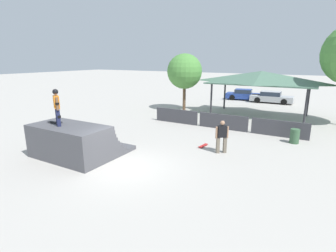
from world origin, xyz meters
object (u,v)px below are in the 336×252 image
at_px(trash_bin, 295,136).
at_px(skateboard_on_ground, 203,146).
at_px(skater_on_deck, 57,105).
at_px(tree_beside_pavilion, 185,71).
at_px(parked_car_silver, 271,97).
at_px(bystander_walking, 222,135).
at_px(skateboard_on_deck, 55,122).
at_px(parked_car_blue, 244,95).

bearing_deg(trash_bin, skateboard_on_ground, -143.19).
distance_m(skater_on_deck, tree_beside_pavilion, 14.19).
height_order(trash_bin, parked_car_silver, parked_car_silver).
bearing_deg(parked_car_silver, tree_beside_pavilion, -128.07).
bearing_deg(bystander_walking, trash_bin, -167.70).
relative_size(bystander_walking, tree_beside_pavilion, 0.33).
relative_size(skateboard_on_ground, tree_beside_pavilion, 0.16).
bearing_deg(trash_bin, tree_beside_pavilion, 150.24).
xyz_separation_m(bystander_walking, tree_beside_pavilion, (-6.93, 9.49, 2.69)).
bearing_deg(bystander_walking, skateboard_on_deck, -5.34).
xyz_separation_m(skater_on_deck, skateboard_on_deck, (-0.53, 0.20, -0.96)).
bearing_deg(skateboard_on_ground, trash_bin, 133.25).
bearing_deg(skater_on_deck, skateboard_on_deck, -169.45).
xyz_separation_m(skateboard_on_ground, parked_car_blue, (-2.46, 18.51, 0.54)).
xyz_separation_m(bystander_walking, parked_car_blue, (-3.66, 18.94, -0.37)).
height_order(skateboard_on_ground, parked_car_silver, parked_car_silver).
relative_size(skateboard_on_deck, bystander_walking, 0.48).
distance_m(skater_on_deck, parked_car_silver, 23.84).
bearing_deg(trash_bin, skateboard_on_deck, -141.81).
height_order(skater_on_deck, tree_beside_pavilion, tree_beside_pavilion).
relative_size(trash_bin, parked_car_blue, 0.20).
xyz_separation_m(skateboard_on_deck, parked_car_blue, (3.55, 23.40, -1.12)).
distance_m(tree_beside_pavilion, parked_car_silver, 11.33).
distance_m(tree_beside_pavilion, parked_car_blue, 10.46).
height_order(trash_bin, parked_car_blue, parked_car_blue).
distance_m(bystander_walking, trash_bin, 4.92).
bearing_deg(tree_beside_pavilion, parked_car_silver, 53.48).
height_order(bystander_walking, tree_beside_pavilion, tree_beside_pavilion).
distance_m(skateboard_on_deck, parked_car_blue, 23.69).
bearing_deg(bystander_walking, skateboard_on_ground, -56.86).
xyz_separation_m(bystander_walking, parked_car_silver, (-0.44, 18.26, -0.37)).
xyz_separation_m(tree_beside_pavilion, trash_bin, (10.11, -5.78, -3.23)).
distance_m(bystander_walking, parked_car_blue, 19.29).
bearing_deg(skateboard_on_deck, tree_beside_pavilion, 77.19).
height_order(bystander_walking, parked_car_silver, bystander_walking).
bearing_deg(bystander_walking, skater_on_deck, -2.18).
distance_m(skateboard_on_ground, tree_beside_pavilion, 11.31).
relative_size(skateboard_on_deck, skateboard_on_ground, 0.98).
relative_size(skater_on_deck, trash_bin, 2.08).
bearing_deg(trash_bin, bystander_walking, -130.61).
distance_m(skater_on_deck, skateboard_on_ground, 7.93).
bearing_deg(tree_beside_pavilion, skater_on_deck, -88.98).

